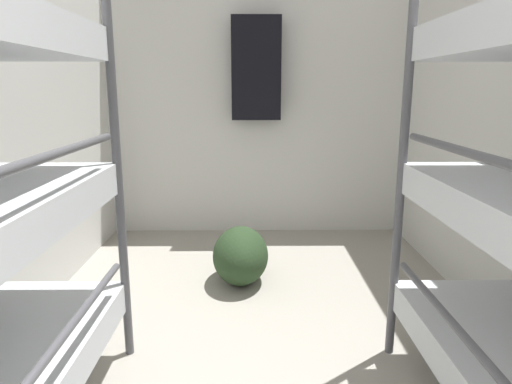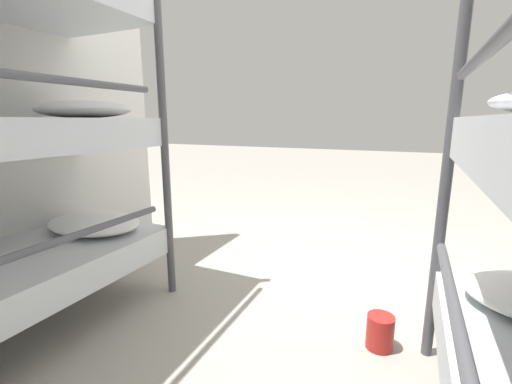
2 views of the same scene
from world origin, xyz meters
TOP-DOWN VIEW (x-y plane):
  - ground_plane at (0.00, 0.00)m, footprint 20.00×20.00m
  - tin_can at (-0.50, 0.62)m, footprint 0.12×0.12m

SIDE VIEW (x-z plane):
  - ground_plane at x=0.00m, z-range 0.00..0.00m
  - tin_can at x=-0.50m, z-range 0.00..0.16m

